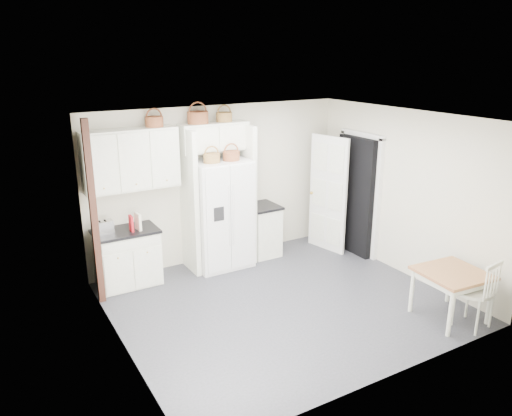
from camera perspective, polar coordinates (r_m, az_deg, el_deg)
floor at (r=7.22m, az=3.04°, el=-10.77°), size 4.50×4.50×0.00m
ceiling at (r=6.42m, az=3.41°, el=10.14°), size 4.50×4.50×0.00m
wall_back at (r=8.38m, az=-4.29°, el=2.79°), size 4.50×0.00×4.50m
wall_left at (r=5.85m, az=-15.60°, el=-4.38°), size 0.00×4.00×4.00m
wall_right at (r=8.12m, az=16.63°, el=1.61°), size 0.00×4.00×4.00m
refrigerator at (r=8.14m, az=-4.12°, el=-0.67°), size 0.92×0.74×1.78m
base_cab_left at (r=7.84m, az=-14.47°, el=-5.61°), size 0.90×0.57×0.84m
base_cab_right at (r=8.69m, az=0.69°, el=-2.63°), size 0.49×0.58×0.86m
dining_table at (r=7.18m, az=21.30°, el=-9.22°), size 0.87×0.87×0.67m
windsor_chair at (r=7.01m, az=23.73°, el=-8.75°), size 0.54×0.50×0.98m
counter_left at (r=7.68m, az=-14.71°, el=-2.60°), size 0.94×0.61×0.04m
counter_right at (r=8.55m, az=0.70°, el=0.19°), size 0.53×0.62×0.04m
toaster at (r=7.57m, az=-17.10°, el=-2.15°), size 0.29×0.17×0.20m
cookbook_red at (r=7.58m, az=-14.08°, el=-1.72°), size 0.04×0.16×0.23m
cookbook_cream at (r=7.60m, az=-13.34°, el=-1.51°), size 0.06×0.18×0.26m
basket_upper_c at (r=7.60m, az=-11.55°, el=9.64°), size 0.27×0.27×0.15m
basket_bridge_a at (r=7.85m, az=-6.65°, el=10.23°), size 0.33×0.33×0.19m
basket_bridge_b at (r=8.04m, az=-3.66°, el=10.34°), size 0.26×0.26×0.15m
basket_fridge_a at (r=7.74m, az=-5.09°, el=5.70°), size 0.26×0.26×0.14m
basket_fridge_b at (r=7.88m, az=-2.84°, el=5.99°), size 0.27×0.27×0.15m
upper_cabinet at (r=7.57m, az=-14.12°, el=5.39°), size 1.40×0.34×0.90m
bridge_cabinet at (r=8.00m, az=-4.86°, el=8.11°), size 1.12×0.34×0.45m
fridge_panel_left at (r=7.90m, az=-7.62°, el=0.64°), size 0.08×0.60×2.30m
fridge_panel_right at (r=8.32m, az=-1.14°, el=1.66°), size 0.08×0.60×2.30m
trim_post at (r=7.11m, az=-18.06°, el=-0.73°), size 0.09×0.09×2.60m
doorway_void at (r=8.82m, az=11.41°, el=1.37°), size 0.18×0.85×2.05m
door_slab at (r=8.84m, az=8.22°, el=1.58°), size 0.21×0.79×2.05m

